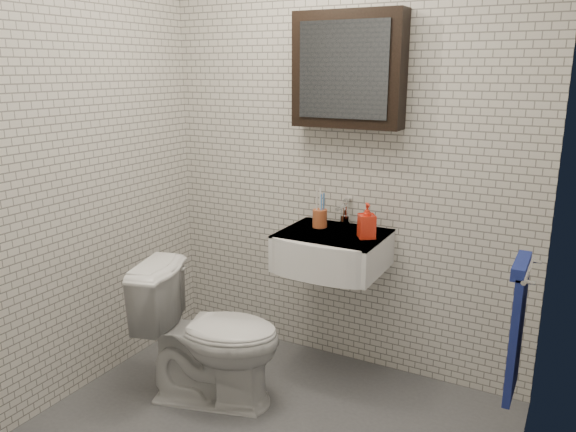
{
  "coord_description": "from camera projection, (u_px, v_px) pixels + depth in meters",
  "views": [
    {
      "loc": [
        1.21,
        -1.9,
        1.71
      ],
      "look_at": [
        -0.05,
        0.45,
        1.01
      ],
      "focal_mm": 35.0,
      "sensor_mm": 36.0,
      "label": 1
    }
  ],
  "objects": [
    {
      "name": "towel_rail",
      "position": [
        517.0,
        323.0,
        2.24
      ],
      "size": [
        0.09,
        0.3,
        0.58
      ],
      "color": "silver",
      "rests_on": "room_shell"
    },
    {
      "name": "washbasin",
      "position": [
        330.0,
        251.0,
        3.02
      ],
      "size": [
        0.55,
        0.5,
        0.2
      ],
      "color": "white",
      "rests_on": "room_shell"
    },
    {
      "name": "toothbrush_cup",
      "position": [
        320.0,
        217.0,
        3.12
      ],
      "size": [
        0.09,
        0.09,
        0.22
      ],
      "rotation": [
        0.0,
        0.0,
        0.11
      ],
      "color": "#AA502A",
      "rests_on": "washbasin"
    },
    {
      "name": "faucet",
      "position": [
        345.0,
        214.0,
        3.14
      ],
      "size": [
        0.06,
        0.2,
        0.15
      ],
      "color": "silver",
      "rests_on": "washbasin"
    },
    {
      "name": "toilet",
      "position": [
        211.0,
        335.0,
        2.91
      ],
      "size": [
        0.82,
        0.6,
        0.74
      ],
      "primitive_type": "imported",
      "rotation": [
        0.0,
        0.0,
        1.85
      ],
      "color": "white",
      "rests_on": "ground"
    },
    {
      "name": "mirror_cabinet",
      "position": [
        348.0,
        70.0,
        2.94
      ],
      "size": [
        0.6,
        0.15,
        0.6
      ],
      "color": "black",
      "rests_on": "room_shell"
    },
    {
      "name": "soap_bottle",
      "position": [
        367.0,
        221.0,
        2.91
      ],
      "size": [
        0.12,
        0.12,
        0.19
      ],
      "primitive_type": "imported",
      "rotation": [
        0.0,
        0.0,
        0.6
      ],
      "color": "#EB4A18",
      "rests_on": "washbasin"
    },
    {
      "name": "room_shell",
      "position": [
        246.0,
        131.0,
        2.23
      ],
      "size": [
        2.22,
        2.02,
        2.51
      ],
      "color": "silver",
      "rests_on": "ground"
    }
  ]
}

